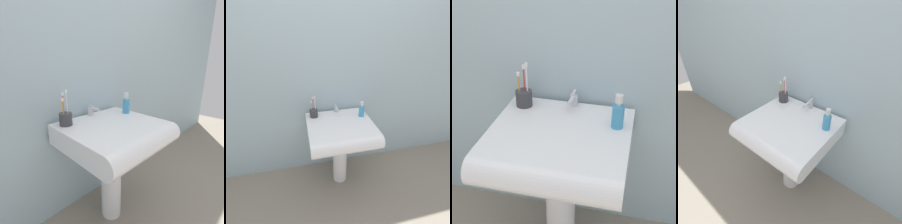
{
  "view_description": "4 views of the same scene",
  "coord_description": "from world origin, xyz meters",
  "views": [
    {
      "loc": [
        -0.73,
        -0.75,
        1.11
      ],
      "look_at": [
        -0.01,
        -0.02,
        0.8
      ],
      "focal_mm": 28.0,
      "sensor_mm": 36.0,
      "label": 1
    },
    {
      "loc": [
        -0.33,
        -1.33,
        1.56
      ],
      "look_at": [
        -0.01,
        0.03,
        0.82
      ],
      "focal_mm": 28.0,
      "sensor_mm": 36.0,
      "label": 2
    },
    {
      "loc": [
        0.32,
        -1.2,
        1.5
      ],
      "look_at": [
        0.02,
        0.01,
        0.8
      ],
      "focal_mm": 55.0,
      "sensor_mm": 36.0,
      "label": 3
    },
    {
      "loc": [
        0.62,
        -0.77,
        1.46
      ],
      "look_at": [
        -0.03,
        0.03,
        0.76
      ],
      "focal_mm": 28.0,
      "sensor_mm": 36.0,
      "label": 4
    }
  ],
  "objects": [
    {
      "name": "sink_pedestal",
      "position": [
        0.0,
        0.0,
        0.29
      ],
      "size": [
        0.14,
        0.14,
        0.59
      ],
      "primitive_type": "cylinder",
      "color": "white",
      "rests_on": "ground"
    },
    {
      "name": "sink_basin",
      "position": [
        0.0,
        -0.05,
        0.65
      ],
      "size": [
        0.6,
        0.58,
        0.13
      ],
      "color": "white",
      "rests_on": "sink_pedestal"
    },
    {
      "name": "faucet",
      "position": [
        0.01,
        0.21,
        0.76
      ],
      "size": [
        0.04,
        0.13,
        0.07
      ],
      "color": "silver",
      "rests_on": "sink_basin"
    },
    {
      "name": "toothbrush_cup",
      "position": [
        -0.22,
        0.17,
        0.76
      ],
      "size": [
        0.08,
        0.08,
        0.22
      ],
      "color": "#38383D",
      "rests_on": "sink_basin"
    },
    {
      "name": "soap_bottle",
      "position": [
        0.23,
        0.08,
        0.78
      ],
      "size": [
        0.05,
        0.05,
        0.16
      ],
      "color": "#3F99CC",
      "rests_on": "sink_basin"
    }
  ]
}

